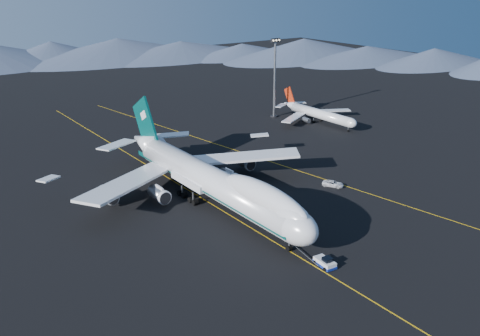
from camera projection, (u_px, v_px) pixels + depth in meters
ground at (212, 205)px, 120.49m from camera, size 500.00×500.00×0.00m
taxiway_line_main at (212, 205)px, 120.48m from camera, size 0.25×220.00×0.01m
taxiway_line_side at (285, 166)px, 144.58m from camera, size 28.08×198.09×0.01m
boeing_747 at (212, 181)px, 118.54m from camera, size 59.62×72.43×19.37m
pushback_tug at (325, 263)px, 94.82m from camera, size 2.81×4.52×1.89m
second_jet at (318, 114)px, 187.12m from camera, size 32.11×36.27×10.32m
service_van at (333, 184)px, 130.59m from camera, size 4.76×5.71×1.45m
floodlight_mast at (275, 78)px, 190.85m from camera, size 3.48×2.61×28.14m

